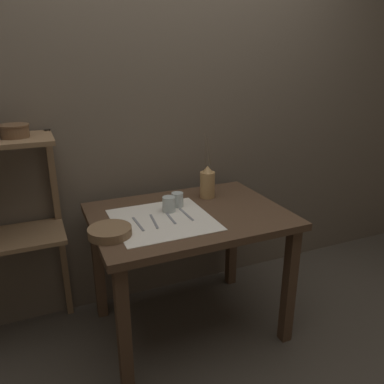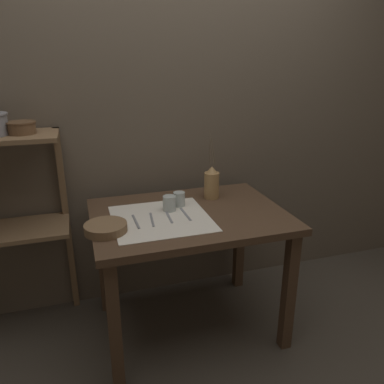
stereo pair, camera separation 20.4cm
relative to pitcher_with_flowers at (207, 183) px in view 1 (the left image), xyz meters
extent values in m
plane|color=#473F35|center=(-0.20, -0.19, -0.85)|extent=(12.00, 12.00, 0.00)
cube|color=brown|center=(-0.20, 0.31, 0.35)|extent=(7.00, 0.06, 2.40)
cube|color=#4C3523|center=(-0.20, -0.19, -0.11)|extent=(1.06, 0.78, 0.04)
cube|color=#4C3523|center=(-0.67, -0.52, -0.49)|extent=(0.06, 0.06, 0.72)
cube|color=#4C3523|center=(0.27, -0.52, -0.49)|extent=(0.06, 0.06, 0.72)
cube|color=#4C3523|center=(-0.67, 0.14, -0.49)|extent=(0.06, 0.06, 0.72)
cube|color=#4C3523|center=(0.27, 0.14, -0.49)|extent=(0.06, 0.06, 0.72)
cube|color=brown|center=(-1.13, 0.09, -0.20)|extent=(0.58, 0.34, 0.02)
cube|color=brown|center=(-0.86, 0.24, -0.25)|extent=(0.04, 0.04, 1.20)
cube|color=silver|center=(-0.37, -0.22, -0.09)|extent=(0.51, 0.50, 0.00)
cylinder|color=#A87F4C|center=(0.00, 0.00, -0.01)|extent=(0.09, 0.09, 0.16)
cone|color=#A87F4C|center=(0.00, 0.00, 0.09)|extent=(0.07, 0.07, 0.04)
cylinder|color=brown|center=(-0.01, 0.00, 0.18)|extent=(0.02, 0.03, 0.14)
cylinder|color=brown|center=(0.01, -0.01, 0.20)|extent=(0.04, 0.03, 0.18)
cylinder|color=brown|center=(0.00, 0.01, 0.21)|extent=(0.03, 0.02, 0.21)
cylinder|color=brown|center=(-0.66, -0.30, -0.07)|extent=(0.21, 0.21, 0.04)
cylinder|color=#B7C1BC|center=(-0.30, -0.13, -0.05)|extent=(0.07, 0.07, 0.09)
cylinder|color=#B7C1BC|center=(-0.23, -0.07, -0.05)|extent=(0.07, 0.07, 0.08)
cube|color=gray|center=(-0.50, -0.23, -0.09)|extent=(0.02, 0.18, 0.00)
cube|color=gray|center=(-0.42, -0.23, -0.09)|extent=(0.03, 0.18, 0.00)
cube|color=gray|center=(-0.32, -0.21, -0.09)|extent=(0.02, 0.18, 0.00)
sphere|color=gray|center=(-0.32, -0.12, -0.09)|extent=(0.02, 0.02, 0.02)
cube|color=gray|center=(-0.23, -0.21, -0.09)|extent=(0.01, 0.18, 0.00)
cylinder|color=brown|center=(-1.02, 0.09, 0.38)|extent=(0.14, 0.14, 0.06)
cylinder|color=brown|center=(-1.02, 0.09, 0.40)|extent=(0.15, 0.15, 0.01)
camera|label=1|loc=(-0.95, -1.95, 0.71)|focal=35.00mm
camera|label=2|loc=(-0.76, -2.02, 0.71)|focal=35.00mm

